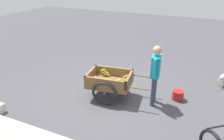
{
  "coord_description": "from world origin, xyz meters",
  "views": [
    {
      "loc": [
        -2.15,
        4.83,
        3.12
      ],
      "look_at": [
        0.03,
        0.05,
        0.75
      ],
      "focal_mm": 36.04,
      "sensor_mm": 36.0,
      "label": 1
    }
  ],
  "objects": [
    {
      "name": "ground_plane",
      "position": [
        0.0,
        0.0,
        0.0
      ],
      "size": [
        24.0,
        24.0,
        0.0
      ],
      "primitive_type": "plane",
      "color": "#47474C"
    },
    {
      "name": "fruit_cart",
      "position": [
        0.07,
        0.11,
        0.44
      ],
      "size": [
        1.73,
        1.01,
        0.69
      ],
      "color": "brown",
      "rests_on": "ground"
    },
    {
      "name": "vendor_person",
      "position": [
        -1.08,
        -0.03,
        0.9
      ],
      "size": [
        0.24,
        0.54,
        1.52
      ],
      "color": "#333851",
      "rests_on": "ground"
    },
    {
      "name": "plastic_bucket",
      "position": [
        -1.62,
        -0.48,
        0.12
      ],
      "size": [
        0.29,
        0.29,
        0.25
      ],
      "primitive_type": "cylinder",
      "color": "#B21E1E",
      "rests_on": "ground"
    }
  ]
}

